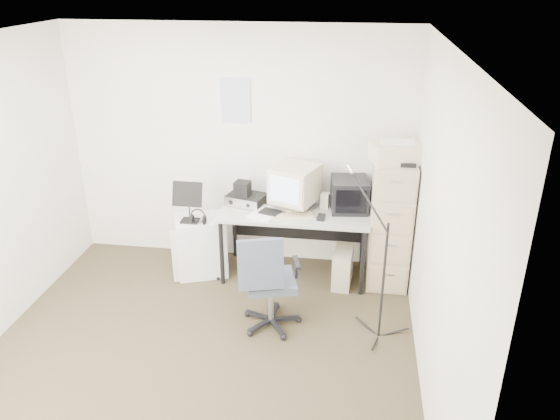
# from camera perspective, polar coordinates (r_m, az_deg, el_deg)

# --- Properties ---
(floor) EXTENTS (3.60, 3.60, 0.01)m
(floor) POSITION_cam_1_polar(r_m,az_deg,el_deg) (4.77, -8.49, -14.87)
(floor) COLOR #3F361E
(floor) RESTS_ON ground
(ceiling) EXTENTS (3.60, 3.60, 0.01)m
(ceiling) POSITION_cam_1_polar(r_m,az_deg,el_deg) (3.76, -10.88, 16.49)
(ceiling) COLOR white
(ceiling) RESTS_ON ground
(wall_back) EXTENTS (3.60, 0.02, 2.50)m
(wall_back) POSITION_cam_1_polar(r_m,az_deg,el_deg) (5.73, -4.26, 6.50)
(wall_back) COLOR white
(wall_back) RESTS_ON ground
(wall_front) EXTENTS (3.60, 0.02, 2.50)m
(wall_front) POSITION_cam_1_polar(r_m,az_deg,el_deg) (2.71, -21.19, -17.15)
(wall_front) COLOR white
(wall_front) RESTS_ON ground
(wall_right) EXTENTS (0.02, 3.60, 2.50)m
(wall_right) POSITION_cam_1_polar(r_m,az_deg,el_deg) (3.97, 16.12, -2.61)
(wall_right) COLOR white
(wall_right) RESTS_ON ground
(wall_calendar) EXTENTS (0.30, 0.02, 0.44)m
(wall_calendar) POSITION_cam_1_polar(r_m,az_deg,el_deg) (5.59, -4.65, 11.36)
(wall_calendar) COLOR white
(wall_calendar) RESTS_ON wall_back
(filing_cabinet) EXTENTS (0.40, 0.60, 1.30)m
(filing_cabinet) POSITION_cam_1_polar(r_m,az_deg,el_deg) (5.53, 11.42, -1.25)
(filing_cabinet) COLOR beige
(filing_cabinet) RESTS_ON floor
(printer) EXTENTS (0.53, 0.44, 0.18)m
(printer) POSITION_cam_1_polar(r_m,az_deg,el_deg) (5.22, 12.10, 5.87)
(printer) COLOR beige
(printer) RESTS_ON filing_cabinet
(desk) EXTENTS (1.50, 0.70, 0.73)m
(desk) POSITION_cam_1_polar(r_m,az_deg,el_deg) (5.65, 1.53, -3.43)
(desk) COLOR #A7A6A2
(desk) RESTS_ON floor
(crt_monitor) EXTENTS (0.53, 0.54, 0.45)m
(crt_monitor) POSITION_cam_1_polar(r_m,az_deg,el_deg) (5.45, 1.59, 2.36)
(crt_monitor) COLOR beige
(crt_monitor) RESTS_ON desk
(crt_tv) EXTENTS (0.40, 0.42, 0.32)m
(crt_tv) POSITION_cam_1_polar(r_m,az_deg,el_deg) (5.49, 7.23, 1.63)
(crt_tv) COLOR black
(crt_tv) RESTS_ON desk
(desk_speaker) EXTENTS (0.10, 0.10, 0.15)m
(desk_speaker) POSITION_cam_1_polar(r_m,az_deg,el_deg) (5.55, 4.74, 1.00)
(desk_speaker) COLOR beige
(desk_speaker) RESTS_ON desk
(keyboard) EXTENTS (0.45, 0.30, 0.02)m
(keyboard) POSITION_cam_1_polar(r_m,az_deg,el_deg) (5.32, 1.17, -0.70)
(keyboard) COLOR beige
(keyboard) RESTS_ON desk
(mouse) EXTENTS (0.08, 0.12, 0.04)m
(mouse) POSITION_cam_1_polar(r_m,az_deg,el_deg) (5.31, 4.31, -0.76)
(mouse) COLOR black
(mouse) RESTS_ON desk
(radio_receiver) EXTENTS (0.44, 0.36, 0.11)m
(radio_receiver) POSITION_cam_1_polar(r_m,az_deg,el_deg) (5.62, -3.50, 1.13)
(radio_receiver) COLOR black
(radio_receiver) RESTS_ON desk
(radio_speaker) EXTENTS (0.17, 0.16, 0.15)m
(radio_speaker) POSITION_cam_1_polar(r_m,az_deg,el_deg) (5.56, -3.94, 2.26)
(radio_speaker) COLOR black
(radio_speaker) RESTS_ON radio_receiver
(papers) EXTENTS (0.35, 0.40, 0.02)m
(papers) POSITION_cam_1_polar(r_m,az_deg,el_deg) (5.40, -1.45, -0.34)
(papers) COLOR white
(papers) RESTS_ON desk
(pc_tower) EXTENTS (0.21, 0.41, 0.38)m
(pc_tower) POSITION_cam_1_polar(r_m,az_deg,el_deg) (5.60, 6.57, -5.93)
(pc_tower) COLOR beige
(pc_tower) RESTS_ON floor
(office_chair) EXTENTS (0.67, 0.67, 0.94)m
(office_chair) POSITION_cam_1_polar(r_m,az_deg,el_deg) (4.80, -0.97, -7.27)
(office_chair) COLOR #3E444D
(office_chair) RESTS_ON floor
(side_cart) EXTENTS (0.61, 0.55, 0.62)m
(side_cart) POSITION_cam_1_polar(r_m,az_deg,el_deg) (5.76, -8.20, -3.68)
(side_cart) COLOR silver
(side_cart) RESTS_ON floor
(music_stand) EXTENTS (0.31, 0.19, 0.44)m
(music_stand) POSITION_cam_1_polar(r_m,az_deg,el_deg) (5.48, -9.52, 0.90)
(music_stand) COLOR black
(music_stand) RESTS_ON side_cart
(headphones) EXTENTS (0.18, 0.18, 0.03)m
(headphones) POSITION_cam_1_polar(r_m,az_deg,el_deg) (5.49, -8.55, -0.90)
(headphones) COLOR black
(headphones) RESTS_ON side_cart
(mic_stand) EXTENTS (0.03, 0.03, 1.43)m
(mic_stand) POSITION_cam_1_polar(r_m,az_deg,el_deg) (4.62, 10.89, -5.63)
(mic_stand) COLOR black
(mic_stand) RESTS_ON floor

